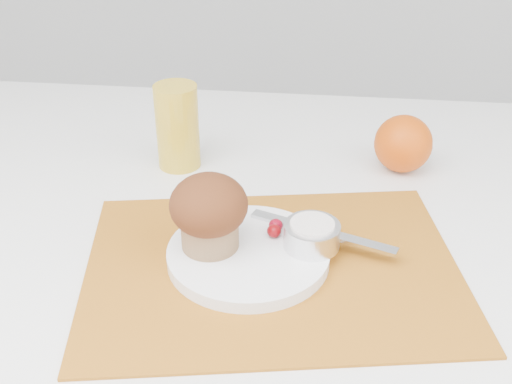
# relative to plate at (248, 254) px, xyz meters

# --- Properties ---
(placemat) EXTENTS (0.49, 0.39, 0.00)m
(placemat) POSITION_rel_plate_xyz_m (0.03, -0.01, -0.01)
(placemat) COLOR #A76017
(placemat) RESTS_ON table
(plate) EXTENTS (0.22, 0.22, 0.02)m
(plate) POSITION_rel_plate_xyz_m (0.00, 0.00, 0.00)
(plate) COLOR white
(plate) RESTS_ON placemat
(ramekin) EXTENTS (0.07, 0.07, 0.03)m
(ramekin) POSITION_rel_plate_xyz_m (0.07, 0.02, 0.02)
(ramekin) COLOR silver
(ramekin) RESTS_ON plate
(cream) EXTENTS (0.06, 0.06, 0.01)m
(cream) POSITION_rel_plate_xyz_m (0.07, 0.02, 0.04)
(cream) COLOR white
(cream) RESTS_ON ramekin
(raspberry_near) EXTENTS (0.02, 0.02, 0.02)m
(raspberry_near) POSITION_rel_plate_xyz_m (0.03, 0.04, 0.02)
(raspberry_near) COLOR #600210
(raspberry_near) RESTS_ON plate
(raspberry_far) EXTENTS (0.02, 0.02, 0.02)m
(raspberry_far) POSITION_rel_plate_xyz_m (0.03, 0.03, 0.02)
(raspberry_far) COLOR #540205
(raspberry_far) RESTS_ON plate
(butter_knife) EXTENTS (0.18, 0.08, 0.00)m
(butter_knife) POSITION_rel_plate_xyz_m (0.09, 0.04, 0.01)
(butter_knife) COLOR silver
(butter_knife) RESTS_ON plate
(orange) EXTENTS (0.08, 0.08, 0.08)m
(orange) POSITION_rel_plate_xyz_m (0.20, 0.25, 0.03)
(orange) COLOR #D64D07
(orange) RESTS_ON table
(juice_glass) EXTENTS (0.08, 0.08, 0.13)m
(juice_glass) POSITION_rel_plate_xyz_m (-0.13, 0.23, 0.05)
(juice_glass) COLOR gold
(juice_glass) RESTS_ON table
(muffin) EXTENTS (0.09, 0.09, 0.09)m
(muffin) POSITION_rel_plate_xyz_m (-0.05, 0.00, 0.06)
(muffin) COLOR #936D47
(muffin) RESTS_ON plate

